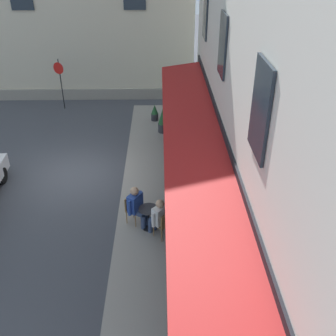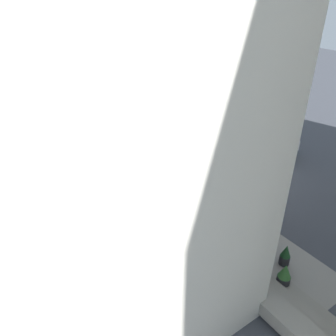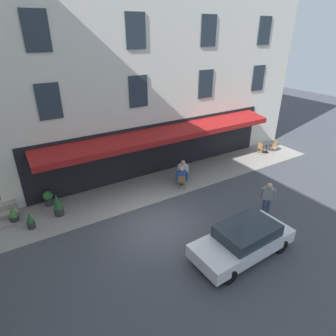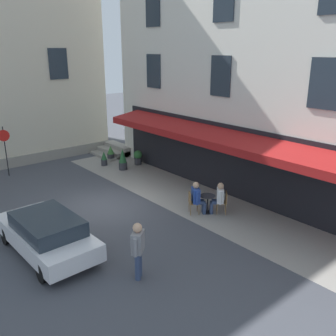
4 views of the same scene
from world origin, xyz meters
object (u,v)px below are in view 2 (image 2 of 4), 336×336
(walking_pedestrian_in_grey, at_px, (205,119))
(potted_plant_mid_terrace, at_px, (249,234))
(cafe_chair_wicker_under_awning, at_px, (83,111))
(cafe_table_mid_terrace, at_px, (156,158))
(cafe_chair_wicker_near_door, at_px, (144,156))
(cafe_chair_wicker_kerbside, at_px, (87,117))
(potted_plant_entrance_left, at_px, (229,254))
(seated_patron_in_blue, at_px, (164,154))
(cafe_table_near_entrance, at_px, (84,115))
(parked_car_white, at_px, (257,134))
(potted_plant_under_sign, at_px, (285,255))
(seated_companion_in_white, at_px, (148,154))
(potted_plant_by_steps, at_px, (284,276))
(cafe_chair_wicker_facing_street, at_px, (169,157))

(walking_pedestrian_in_grey, distance_m, potted_plant_mid_terrace, 10.18)
(cafe_chair_wicker_under_awning, bearing_deg, cafe_table_mid_terrace, 3.50)
(cafe_chair_wicker_near_door, distance_m, walking_pedestrian_in_grey, 5.37)
(cafe_chair_wicker_kerbside, xyz_separation_m, potted_plant_mid_terrace, (14.34, 0.19, 0.03))
(cafe_table_mid_terrace, relative_size, cafe_chair_wicker_near_door, 0.82)
(cafe_chair_wicker_near_door, xyz_separation_m, potted_plant_entrance_left, (7.59, -1.22, -0.11))
(cafe_table_mid_terrace, distance_m, seated_patron_in_blue, 0.47)
(cafe_table_near_entrance, height_order, parked_car_white, parked_car_white)
(cafe_chair_wicker_under_awning, relative_size, seated_patron_in_blue, 0.68)
(cafe_table_mid_terrace, xyz_separation_m, potted_plant_under_sign, (8.23, -0.10, -0.10))
(cafe_table_near_entrance, height_order, cafe_chair_wicker_under_awning, cafe_chair_wicker_under_awning)
(walking_pedestrian_in_grey, bearing_deg, cafe_chair_wicker_near_door, -74.91)
(cafe_chair_wicker_under_awning, xyz_separation_m, potted_plant_mid_terrace, (15.58, 0.03, 0.03))
(seated_companion_in_white, height_order, potted_plant_by_steps, seated_companion_in_white)
(parked_car_white, bearing_deg, seated_companion_in_white, -102.67)
(cafe_chair_wicker_near_door, height_order, potted_plant_under_sign, cafe_chair_wicker_near_door)
(parked_car_white, bearing_deg, potted_plant_entrance_left, -52.62)
(cafe_chair_wicker_kerbside, xyz_separation_m, parked_car_white, (8.59, 6.85, 0.16))
(potted_plant_under_sign, bearing_deg, parked_car_white, 138.46)
(cafe_chair_wicker_under_awning, height_order, seated_companion_in_white, seated_companion_in_white)
(cafe_chair_wicker_near_door, xyz_separation_m, potted_plant_mid_terrace, (7.35, -0.04, 0.03))
(cafe_table_near_entrance, relative_size, potted_plant_by_steps, 0.84)
(cafe_chair_wicker_facing_street, height_order, potted_plant_entrance_left, cafe_chair_wicker_facing_street)
(seated_patron_in_blue, bearing_deg, potted_plant_mid_terrace, -7.21)
(walking_pedestrian_in_grey, bearing_deg, potted_plant_by_steps, -27.81)
(potted_plant_entrance_left, bearing_deg, cafe_table_mid_terrace, 166.84)
(parked_car_white, bearing_deg, walking_pedestrian_in_grey, -154.18)
(cafe_chair_wicker_kerbside, bearing_deg, cafe_chair_wicker_facing_street, 8.89)
(cafe_table_near_entrance, xyz_separation_m, potted_plant_entrance_left, (15.21, -0.98, -0.05))
(cafe_chair_wicker_kerbside, bearing_deg, walking_pedestrian_in_grey, 43.96)
(cafe_table_near_entrance, distance_m, potted_plant_entrance_left, 15.24)
(potted_plant_under_sign, bearing_deg, cafe_table_near_entrance, -177.92)
(cafe_table_near_entrance, distance_m, walking_pedestrian_in_grey, 8.26)
(potted_plant_entrance_left, bearing_deg, seated_companion_in_white, 169.54)
(cafe_chair_wicker_near_door, height_order, potted_plant_mid_terrace, potted_plant_mid_terrace)
(cafe_chair_wicker_under_awning, xyz_separation_m, cafe_chair_wicker_facing_street, (9.02, 1.06, 0.00))
(potted_plant_under_sign, bearing_deg, seated_patron_in_blue, 176.76)
(cafe_table_near_entrance, relative_size, potted_plant_under_sign, 0.93)
(cafe_chair_wicker_kerbside, xyz_separation_m, cafe_table_mid_terrace, (7.43, 0.68, -0.06))
(potted_plant_mid_terrace, bearing_deg, potted_plant_entrance_left, -78.30)
(cafe_chair_wicker_kerbside, height_order, potted_plant_under_sign, cafe_chair_wicker_kerbside)
(cafe_chair_wicker_facing_street, height_order, seated_patron_in_blue, seated_patron_in_blue)
(cafe_chair_wicker_kerbside, height_order, seated_companion_in_white, seated_companion_in_white)
(cafe_chair_wicker_under_awning, xyz_separation_m, walking_pedestrian_in_grey, (6.84, 5.24, 0.46))
(cafe_chair_wicker_near_door, relative_size, potted_plant_mid_terrace, 0.77)
(cafe_table_mid_terrace, bearing_deg, cafe_chair_wicker_under_awning, -176.50)
(seated_patron_in_blue, bearing_deg, cafe_chair_wicker_under_awning, -174.35)
(cafe_chair_wicker_kerbside, relative_size, cafe_table_mid_terrace, 1.21)
(cafe_table_near_entrance, distance_m, potted_plant_under_sign, 16.31)
(cafe_chair_wicker_near_door, bearing_deg, cafe_table_mid_terrace, 45.54)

